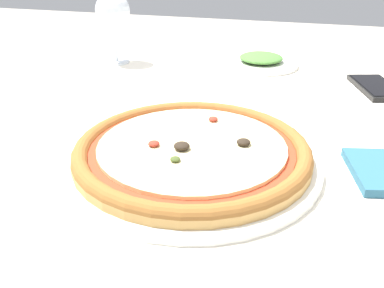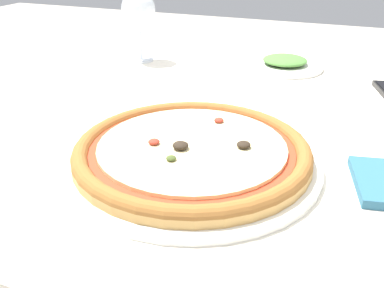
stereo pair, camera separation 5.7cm
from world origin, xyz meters
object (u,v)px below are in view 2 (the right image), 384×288
at_px(dining_table, 189,146).
at_px(pizza_plate, 192,153).
at_px(side_plate, 285,64).
at_px(wine_glass_far_left, 138,11).

height_order(dining_table, pizza_plate, pizza_plate).
distance_m(pizza_plate, side_plate, 0.50).
relative_size(dining_table, pizza_plate, 4.31).
relative_size(pizza_plate, wine_glass_far_left, 2.14).
bearing_deg(wine_glass_far_left, side_plate, 10.62).
bearing_deg(side_plate, dining_table, -111.74).
bearing_deg(pizza_plate, side_plate, 86.43).
height_order(dining_table, wine_glass_far_left, wine_glass_far_left).
height_order(pizza_plate, wine_glass_far_left, wine_glass_far_left).
height_order(dining_table, side_plate, side_plate).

